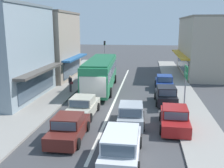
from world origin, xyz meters
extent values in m
plane|color=#3F3F42|center=(0.00, 0.00, 0.00)|extent=(140.00, 140.00, 0.00)
cube|color=silver|center=(0.00, 4.00, 0.00)|extent=(0.20, 28.00, 0.01)
cube|color=gray|center=(-6.80, 6.00, 0.07)|extent=(5.20, 44.00, 0.14)
cube|color=gray|center=(6.20, 6.00, 0.06)|extent=(2.80, 44.00, 0.12)
cube|color=#84939E|center=(-10.20, 0.80, 4.09)|extent=(6.51, 9.39, 8.18)
cube|color=#4C4742|center=(-6.49, 0.80, 2.70)|extent=(1.10, 8.63, 0.20)
cube|color=#425160|center=(-6.91, 0.80, 1.40)|extent=(0.06, 7.51, 1.80)
cube|color=gray|center=(-10.20, 10.29, 3.99)|extent=(7.41, 8.79, 7.97)
cube|color=#23568E|center=(-6.04, 10.29, 2.70)|extent=(1.10, 8.09, 0.20)
cube|color=#425160|center=(-6.46, 10.29, 1.40)|extent=(0.06, 7.04, 1.80)
cube|color=#6E6358|center=(-10.20, 10.29, 8.09)|extent=(7.57, 8.79, 0.24)
cube|color=#B2A38E|center=(11.50, 16.00, 3.75)|extent=(7.63, 13.27, 7.50)
cube|color=gold|center=(7.23, 16.00, 2.70)|extent=(1.10, 12.21, 0.20)
cube|color=#425160|center=(7.65, 16.00, 1.40)|extent=(0.06, 10.62, 1.80)
cube|color=gray|center=(11.50, 16.00, 7.62)|extent=(7.79, 13.27, 0.24)
cube|color=#237A4C|center=(-1.95, 5.24, 1.76)|extent=(3.07, 10.92, 2.70)
cube|color=#425160|center=(-1.95, 5.24, 2.16)|extent=(3.08, 10.49, 0.90)
cube|color=beige|center=(-1.67, -0.18, 1.56)|extent=(2.25, 0.18, 1.76)
cube|color=#1A5B39|center=(-1.95, 5.24, 3.17)|extent=(2.89, 10.05, 0.12)
cylinder|color=black|center=(-3.38, 8.52, 0.48)|extent=(0.31, 0.97, 0.96)
cylinder|color=black|center=(-0.88, 8.65, 0.48)|extent=(0.31, 0.97, 0.96)
cylinder|color=black|center=(-3.05, 2.21, 0.48)|extent=(0.31, 0.97, 0.96)
cylinder|color=black|center=(-0.55, 2.34, 0.48)|extent=(0.31, 0.97, 0.96)
cube|color=#B7B29E|center=(-1.86, -2.82, 0.51)|extent=(1.84, 4.25, 0.72)
cube|color=#B7B29E|center=(-1.87, -2.92, 1.17)|extent=(1.61, 1.84, 0.60)
cube|color=#425160|center=(-1.84, -2.00, 1.17)|extent=(1.44, 0.10, 0.51)
cube|color=#425160|center=(-1.89, -3.84, 1.17)|extent=(1.41, 0.10, 0.48)
cylinder|color=black|center=(-2.69, -1.53, 0.31)|extent=(0.20, 0.62, 0.62)
cylinder|color=black|center=(-0.97, -1.58, 0.31)|extent=(0.20, 0.62, 0.62)
cylinder|color=black|center=(-2.76, -4.05, 0.31)|extent=(0.20, 0.62, 0.62)
cylinder|color=black|center=(-1.04, -4.10, 0.31)|extent=(0.20, 0.62, 0.62)
cube|color=silver|center=(1.62, -8.94, 0.52)|extent=(1.80, 4.52, 0.76)
cube|color=silver|center=(1.62, -9.29, 1.24)|extent=(1.66, 2.62, 0.68)
cube|color=#425160|center=(1.63, -7.97, 1.24)|extent=(1.51, 0.07, 0.58)
cube|color=#425160|center=(1.61, -10.61, 1.24)|extent=(1.48, 0.07, 0.54)
cylinder|color=black|center=(0.76, -7.59, 0.31)|extent=(0.19, 0.62, 0.62)
cylinder|color=black|center=(2.52, -7.60, 0.31)|extent=(0.19, 0.62, 0.62)
cylinder|color=black|center=(0.73, -10.29, 0.31)|extent=(0.19, 0.62, 0.62)
cylinder|color=black|center=(2.49, -10.30, 0.31)|extent=(0.19, 0.62, 0.62)
cube|color=#9EA3A8|center=(1.79, -4.21, 0.52)|extent=(1.76, 3.75, 0.76)
cube|color=#9EA3A8|center=(1.80, -4.51, 1.22)|extent=(1.58, 1.95, 0.64)
cube|color=#425160|center=(1.77, -3.54, 1.22)|extent=(1.40, 0.11, 0.54)
cube|color=#425160|center=(1.83, -5.48, 1.22)|extent=(1.37, 0.10, 0.51)
cylinder|color=black|center=(0.93, -3.13, 0.31)|extent=(0.20, 0.63, 0.62)
cylinder|color=black|center=(2.57, -3.07, 0.31)|extent=(0.20, 0.63, 0.62)
cylinder|color=black|center=(1.01, -5.34, 0.31)|extent=(0.20, 0.63, 0.62)
cylinder|color=black|center=(2.65, -5.29, 0.31)|extent=(0.20, 0.63, 0.62)
cube|color=#561E19|center=(-1.71, -6.96, 0.51)|extent=(1.78, 4.22, 0.72)
cube|color=#561E19|center=(-1.71, -7.06, 1.17)|extent=(1.59, 1.82, 0.60)
cube|color=#425160|center=(-1.72, -6.14, 1.17)|extent=(1.44, 0.08, 0.51)
cube|color=#425160|center=(-1.69, -7.98, 1.17)|extent=(1.40, 0.08, 0.48)
cylinder|color=black|center=(-2.59, -5.72, 0.31)|extent=(0.19, 0.62, 0.62)
cylinder|color=black|center=(-0.87, -5.69, 0.31)|extent=(0.19, 0.62, 0.62)
cylinder|color=black|center=(-2.55, -8.23, 0.31)|extent=(0.19, 0.62, 0.62)
cylinder|color=black|center=(-0.83, -8.21, 0.31)|extent=(0.19, 0.62, 0.62)
cube|color=maroon|center=(4.65, -4.45, 0.51)|extent=(1.86, 4.26, 0.72)
cube|color=maroon|center=(4.65, -4.55, 1.17)|extent=(1.62, 1.85, 0.60)
cube|color=#425160|center=(4.68, -3.63, 1.17)|extent=(1.44, 0.11, 0.51)
cube|color=#425160|center=(4.61, -5.47, 1.17)|extent=(1.41, 0.11, 0.48)
cylinder|color=black|center=(3.83, -3.16, 0.31)|extent=(0.20, 0.63, 0.62)
cylinder|color=black|center=(5.55, -3.22, 0.31)|extent=(0.20, 0.63, 0.62)
cylinder|color=black|center=(3.75, -5.68, 0.31)|extent=(0.20, 0.63, 0.62)
cylinder|color=black|center=(5.47, -5.74, 0.31)|extent=(0.20, 0.63, 0.62)
cube|color=black|center=(4.46, 1.19, 0.52)|extent=(1.76, 3.75, 0.76)
cube|color=black|center=(4.47, 0.89, 1.22)|extent=(1.58, 1.95, 0.64)
cube|color=#425160|center=(4.44, 1.86, 1.22)|extent=(1.40, 0.11, 0.54)
cube|color=#425160|center=(4.50, -0.08, 1.22)|extent=(1.37, 0.11, 0.51)
cylinder|color=black|center=(3.61, 2.27, 0.31)|extent=(0.20, 0.63, 0.62)
cylinder|color=black|center=(5.24, 2.33, 0.31)|extent=(0.20, 0.63, 0.62)
cylinder|color=black|center=(3.68, 0.05, 0.31)|extent=(0.20, 0.63, 0.62)
cylinder|color=black|center=(5.32, 0.11, 0.31)|extent=(0.20, 0.63, 0.62)
cube|color=navy|center=(4.64, 6.54, 0.51)|extent=(1.74, 4.21, 0.72)
cube|color=navy|center=(4.64, 6.44, 1.17)|extent=(1.57, 1.81, 0.60)
cube|color=#425160|center=(4.64, 7.36, 1.17)|extent=(1.44, 0.07, 0.51)
cube|color=#425160|center=(4.63, 5.52, 1.17)|extent=(1.40, 0.07, 0.48)
cylinder|color=black|center=(3.78, 7.80, 0.31)|extent=(0.18, 0.62, 0.62)
cylinder|color=black|center=(5.50, 7.79, 0.31)|extent=(0.18, 0.62, 0.62)
cylinder|color=black|center=(3.77, 5.28, 0.31)|extent=(0.18, 0.62, 0.62)
cylinder|color=black|center=(5.49, 5.27, 0.31)|extent=(0.18, 0.62, 0.62)
cylinder|color=gray|center=(-4.00, 20.28, 2.10)|extent=(0.12, 0.12, 4.20)
cube|color=black|center=(-4.00, 20.28, 3.85)|extent=(0.24, 0.24, 0.68)
sphere|color=black|center=(-3.86, 20.28, 4.08)|extent=(0.13, 0.13, 0.13)
sphere|color=black|center=(-3.86, 20.28, 3.86)|extent=(0.13, 0.13, 0.13)
sphere|color=green|center=(-3.86, 20.28, 3.64)|extent=(0.13, 0.13, 0.13)
cylinder|color=gray|center=(5.82, -0.31, 1.80)|extent=(0.10, 0.10, 3.60)
cube|color=#19753D|center=(5.82, -0.33, 3.30)|extent=(0.08, 1.40, 0.44)
cube|color=white|center=(5.86, -0.33, 3.30)|extent=(0.01, 1.10, 0.10)
cube|color=#19753D|center=(5.82, -0.33, 2.75)|extent=(0.08, 1.40, 0.44)
cube|color=white|center=(5.86, -0.33, 2.75)|extent=(0.01, 1.10, 0.10)
cylinder|color=#333338|center=(-4.76, 3.55, 0.56)|extent=(0.14, 0.14, 0.84)
cylinder|color=#333338|center=(-4.64, 3.41, 0.56)|extent=(0.14, 0.14, 0.84)
cube|color=black|center=(-4.70, 3.48, 1.26)|extent=(0.40, 0.42, 0.56)
sphere|color=tan|center=(-4.70, 3.48, 1.66)|extent=(0.22, 0.22, 0.22)
cylinder|color=black|center=(-4.86, 3.66, 1.26)|extent=(0.09, 0.09, 0.54)
cylinder|color=black|center=(-4.54, 3.30, 1.26)|extent=(0.09, 0.09, 0.54)
cube|color=maroon|center=(-4.48, 3.26, 1.08)|extent=(0.25, 0.23, 0.22)
camera|label=1|loc=(2.77, -21.02, 6.59)|focal=42.00mm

